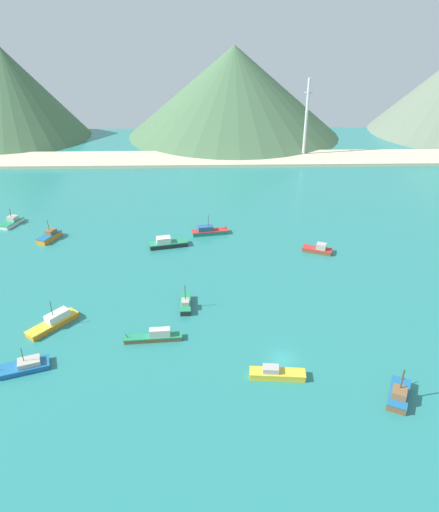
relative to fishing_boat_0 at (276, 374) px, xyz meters
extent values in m
cube|color=teal|center=(1.66, 34.40, -0.98)|extent=(260.00, 280.00, 0.50)
cube|color=gold|center=(0.16, -0.01, -0.26)|extent=(8.87, 2.93, 0.95)
cube|color=gold|center=(0.16, -0.01, 0.32)|extent=(9.05, 2.99, 0.20)
cube|color=#B2ADA3|center=(-0.93, 0.08, 0.88)|extent=(2.66, 1.85, 0.92)
cube|color=brown|center=(15.58, 43.05, -0.31)|extent=(7.30, 4.82, 0.83)
cube|color=red|center=(15.58, 43.05, 0.20)|extent=(7.44, 4.92, 0.20)
cube|color=#B2ADA3|center=(16.38, 42.73, 0.98)|extent=(2.73, 2.52, 1.36)
cube|color=#198466|center=(-10.19, 53.99, -0.29)|extent=(9.49, 4.04, 0.88)
cube|color=red|center=(-10.19, 53.99, 0.25)|extent=(9.68, 4.12, 0.20)
cube|color=#28568C|center=(-11.33, 53.80, 0.97)|extent=(4.14, 2.54, 1.25)
cylinder|color=#4C3823|center=(-6.11, 54.66, 0.76)|extent=(0.55, 0.20, 1.20)
cylinder|color=#4C3823|center=(-10.56, 53.93, 3.12)|extent=(0.11, 0.11, 3.04)
cube|color=#1E5BA8|center=(-40.97, 2.81, -0.37)|extent=(8.61, 5.52, 0.72)
cube|color=#1E669E|center=(-40.97, 2.81, 0.09)|extent=(8.78, 5.63, 0.20)
cube|color=#B2ADA3|center=(-40.02, 3.13, 0.59)|extent=(4.05, 3.32, 0.80)
cylinder|color=#4C3823|center=(-40.68, 2.91, 2.26)|extent=(0.12, 0.12, 2.55)
cube|color=orange|center=(-50.93, 51.66, -0.13)|extent=(4.96, 7.30, 1.19)
cube|color=#1E669E|center=(-50.93, 51.66, 0.56)|extent=(5.06, 7.44, 0.20)
cube|color=brown|center=(-50.61, 52.45, 1.16)|extent=(2.70, 2.99, 1.00)
cylinder|color=#4C3823|center=(-50.79, 52.00, 3.03)|extent=(0.13, 0.13, 2.75)
cube|color=#232328|center=(-15.23, 20.43, -0.23)|extent=(2.21, 6.68, 1.01)
cube|color=#238C5B|center=(-15.23, 20.43, 0.38)|extent=(2.25, 6.82, 0.20)
cube|color=#B2ADA3|center=(-15.20, 19.60, 0.91)|extent=(1.55, 1.91, 0.87)
cylinder|color=#4C3823|center=(-15.22, 19.97, 2.90)|extent=(0.14, 0.14, 3.10)
cube|color=silver|center=(-64.01, 61.28, -0.31)|extent=(5.12, 7.72, 0.83)
cube|color=#238C5B|center=(-64.01, 61.28, 0.20)|extent=(5.22, 7.87, 0.20)
cube|color=#B2ADA3|center=(-63.73, 62.13, 0.83)|extent=(2.85, 2.79, 1.06)
cylinder|color=#4C3823|center=(-63.87, 61.71, 2.53)|extent=(0.16, 0.16, 2.33)
cube|color=#232328|center=(-20.47, 47.10, -0.22)|extent=(9.63, 4.93, 1.02)
cube|color=#238C5B|center=(-20.47, 47.10, 0.39)|extent=(9.83, 5.03, 0.20)
cube|color=silver|center=(-21.59, 46.84, 1.18)|extent=(3.78, 2.91, 1.37)
cube|color=brown|center=(-20.61, 10.03, -0.38)|extent=(10.19, 2.56, 0.71)
cube|color=#238C5B|center=(-20.61, 10.03, 0.07)|extent=(10.40, 2.61, 0.20)
cube|color=beige|center=(-19.35, 10.12, 0.87)|extent=(3.73, 1.63, 1.39)
cylinder|color=#4C3823|center=(-25.13, 9.69, 0.47)|extent=(0.46, 0.15, 0.97)
cube|color=orange|center=(-39.53, 14.50, -0.29)|extent=(8.22, 9.25, 0.88)
cube|color=gold|center=(-39.53, 14.50, 0.25)|extent=(8.39, 9.43, 0.20)
cube|color=silver|center=(-38.76, 15.45, 1.02)|extent=(4.30, 4.65, 1.34)
cylinder|color=#4C3823|center=(-39.32, 14.77, 3.16)|extent=(0.13, 0.13, 2.93)
cube|color=brown|center=(17.83, -5.06, -0.18)|extent=(5.41, 7.16, 1.11)
cube|color=#1E669E|center=(17.83, -5.06, 0.48)|extent=(5.52, 7.31, 0.20)
cube|color=brown|center=(17.46, -5.81, 1.14)|extent=(2.88, 2.99, 1.12)
cylinder|color=#4C3823|center=(19.15, -2.39, 1.16)|extent=(0.39, 0.63, 1.50)
cylinder|color=#4C3823|center=(17.67, -5.39, 3.41)|extent=(0.20, 0.20, 3.42)
cube|color=beige|center=(1.66, 120.25, -0.13)|extent=(247.00, 19.40, 1.20)
cone|color=#476B47|center=(-96.30, 157.29, 18.37)|extent=(65.71, 65.71, 38.20)
cone|color=#476B47|center=(1.45, 162.31, 18.28)|extent=(95.54, 95.54, 38.03)
cylinder|color=silver|center=(26.98, 124.33, 13.95)|extent=(1.05, 1.05, 29.37)
cylinder|color=silver|center=(26.98, 124.33, 23.35)|extent=(2.94, 0.52, 0.52)
cylinder|color=silver|center=(26.98, 124.33, 17.48)|extent=(0.52, 2.35, 0.52)
camera|label=1|loc=(-10.52, -57.51, 51.76)|focal=33.21mm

